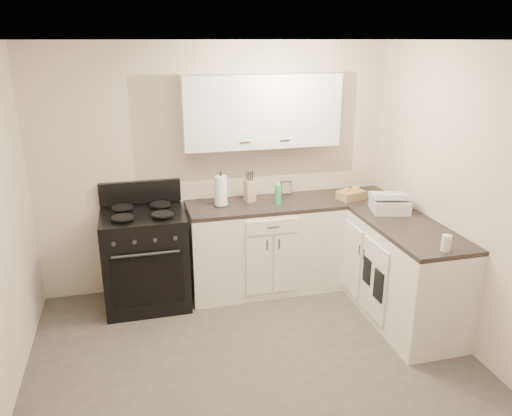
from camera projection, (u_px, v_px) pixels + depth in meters
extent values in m
plane|color=#473F38|center=(262.00, 382.00, 3.85)|extent=(3.60, 3.60, 0.00)
plane|color=white|center=(264.00, 40.00, 3.04)|extent=(3.60, 3.60, 0.00)
plane|color=beige|center=(217.00, 169.00, 5.09)|extent=(3.60, 0.00, 3.60)
plane|color=beige|center=(487.00, 210.00, 3.86)|extent=(0.00, 3.60, 3.60)
plane|color=beige|center=(393.00, 408.00, 1.79)|extent=(3.60, 0.00, 3.60)
cube|color=silver|center=(264.00, 248.00, 5.18)|extent=(1.55, 0.60, 0.90)
cube|color=silver|center=(389.00, 263.00, 4.83)|extent=(0.60, 1.90, 0.90)
cube|color=black|center=(265.00, 205.00, 5.02)|extent=(1.55, 0.60, 0.04)
cube|color=black|center=(393.00, 217.00, 4.68)|extent=(0.60, 1.90, 0.04)
cube|color=silver|center=(261.00, 111.00, 4.86)|extent=(1.55, 0.30, 0.70)
cube|color=black|center=(146.00, 260.00, 4.87)|extent=(0.79, 0.68, 0.96)
cube|color=tan|center=(250.00, 191.00, 5.04)|extent=(0.12, 0.11, 0.22)
cylinder|color=white|center=(221.00, 191.00, 4.90)|extent=(0.15, 0.15, 0.30)
cylinder|color=#3C9D5B|center=(278.00, 195.00, 4.95)|extent=(0.08, 0.08, 0.20)
cube|color=black|center=(286.00, 188.00, 5.29)|extent=(0.11, 0.04, 0.14)
cube|color=#A7864E|center=(351.00, 195.00, 5.12)|extent=(0.31, 0.25, 0.09)
cube|color=silver|center=(390.00, 205.00, 4.77)|extent=(0.41, 0.39, 0.12)
cylinder|color=silver|center=(446.00, 243.00, 3.87)|extent=(0.10, 0.10, 0.13)
cube|color=black|center=(379.00, 286.00, 4.37)|extent=(0.02, 0.16, 0.28)
cube|color=black|center=(367.00, 271.00, 4.57)|extent=(0.02, 0.14, 0.24)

